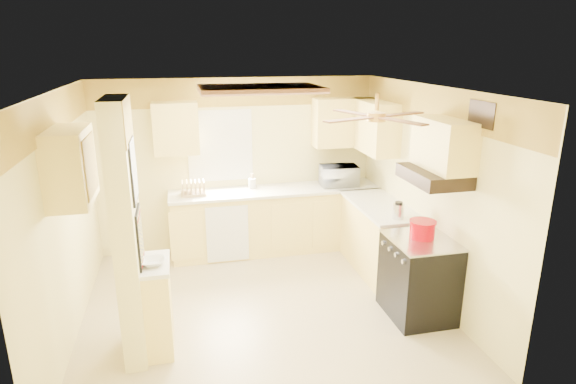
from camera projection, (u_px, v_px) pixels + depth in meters
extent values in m
plane|color=tan|center=(262.00, 307.00, 5.62)|extent=(4.00, 4.00, 0.00)
plane|color=white|center=(258.00, 89.00, 4.89)|extent=(4.00, 4.00, 0.00)
plane|color=#F1E293|center=(238.00, 165.00, 7.02)|extent=(4.00, 0.00, 4.00)
plane|color=#F1E293|center=(306.00, 286.00, 3.48)|extent=(4.00, 0.00, 4.00)
plane|color=#F1E293|center=(64.00, 220.00, 4.82)|extent=(0.00, 3.80, 3.80)
plane|color=#F1E293|center=(427.00, 193.00, 5.68)|extent=(0.00, 3.80, 3.80)
cube|color=yellow|center=(236.00, 92.00, 6.70)|extent=(4.00, 0.02, 0.40)
cube|color=#F1E293|center=(127.00, 234.00, 4.45)|extent=(0.20, 0.70, 2.50)
cube|color=#FFE97C|center=(158.00, 308.00, 4.73)|extent=(0.25, 0.55, 0.90)
cube|color=silver|center=(154.00, 264.00, 4.59)|extent=(0.28, 0.58, 0.04)
cube|color=#FFE97C|center=(276.00, 221.00, 7.08)|extent=(3.00, 0.60, 0.90)
cube|color=#FFE97C|center=(379.00, 239.00, 6.41)|extent=(0.60, 1.40, 0.90)
cube|color=silver|center=(276.00, 190.00, 6.94)|extent=(3.04, 0.64, 0.04)
cube|color=silver|center=(381.00, 206.00, 6.27)|extent=(0.64, 1.44, 0.04)
cube|color=white|center=(228.00, 234.00, 6.64)|extent=(0.58, 0.02, 0.80)
cube|color=white|center=(220.00, 146.00, 6.87)|extent=(0.92, 0.02, 1.02)
cube|color=white|center=(220.00, 146.00, 6.87)|extent=(0.80, 0.02, 0.90)
cube|color=#FFE97C|center=(176.00, 128.00, 6.50)|extent=(0.60, 0.35, 0.70)
cube|color=#FFE97C|center=(344.00, 122.00, 7.02)|extent=(0.90, 0.35, 0.70)
cube|color=#FFE97C|center=(374.00, 127.00, 6.64)|extent=(0.35, 1.00, 0.70)
cube|color=#FFE97C|center=(70.00, 166.00, 4.45)|extent=(0.35, 0.75, 0.70)
cube|color=#FFE97C|center=(444.00, 144.00, 4.93)|extent=(0.35, 0.76, 0.52)
cube|color=black|center=(418.00, 278.00, 5.33)|extent=(0.65, 0.76, 0.90)
cube|color=silver|center=(422.00, 240.00, 5.20)|extent=(0.66, 0.77, 0.02)
cylinder|color=silver|center=(403.00, 262.00, 4.93)|extent=(0.03, 0.05, 0.05)
cylinder|color=silver|center=(396.00, 255.00, 5.09)|extent=(0.03, 0.05, 0.05)
cylinder|color=silver|center=(390.00, 249.00, 5.24)|extent=(0.03, 0.05, 0.05)
cylinder|color=silver|center=(383.00, 243.00, 5.39)|extent=(0.03, 0.05, 0.05)
cube|color=black|center=(434.00, 176.00, 5.01)|extent=(0.50, 0.76, 0.14)
cube|color=black|center=(133.00, 171.00, 4.30)|extent=(0.02, 0.42, 0.57)
cube|color=white|center=(134.00, 171.00, 4.30)|extent=(0.01, 0.37, 0.52)
cube|color=black|center=(140.00, 238.00, 4.49)|extent=(0.02, 0.42, 0.57)
cube|color=yellow|center=(141.00, 238.00, 4.49)|extent=(0.01, 0.37, 0.52)
cube|color=brown|center=(260.00, 89.00, 5.39)|extent=(1.35, 0.95, 0.06)
cube|color=white|center=(260.00, 91.00, 5.39)|extent=(1.15, 0.75, 0.02)
cylinder|color=gold|center=(377.00, 102.00, 4.48)|extent=(0.04, 0.04, 0.16)
cylinder|color=gold|center=(376.00, 117.00, 4.52)|extent=(0.18, 0.18, 0.08)
cube|color=brown|center=(401.00, 114.00, 4.68)|extent=(0.55, 0.28, 0.01)
cube|color=brown|center=(354.00, 113.00, 4.77)|extent=(0.28, 0.55, 0.01)
cube|color=brown|center=(350.00, 120.00, 4.35)|extent=(0.55, 0.28, 0.01)
cube|color=brown|center=(401.00, 121.00, 4.26)|extent=(0.28, 0.55, 0.01)
cube|color=black|center=(482.00, 114.00, 4.54)|extent=(0.02, 0.40, 0.25)
imported|color=white|center=(339.00, 176.00, 7.07)|extent=(0.56, 0.40, 0.30)
imported|color=white|center=(153.00, 262.00, 4.53)|extent=(0.23, 0.23, 0.06)
cylinder|color=#B0000B|center=(422.00, 230.00, 5.22)|extent=(0.27, 0.27, 0.17)
cylinder|color=#B0000B|center=(423.00, 222.00, 5.19)|extent=(0.29, 0.29, 0.02)
cylinder|color=silver|center=(398.00, 211.00, 5.73)|extent=(0.14, 0.14, 0.18)
cylinder|color=black|center=(399.00, 203.00, 5.69)|extent=(0.09, 0.09, 0.03)
cube|color=tan|center=(194.00, 194.00, 6.66)|extent=(0.34, 0.25, 0.04)
cube|color=tan|center=(183.00, 189.00, 6.61)|extent=(0.02, 0.23, 0.19)
cube|color=tan|center=(187.00, 188.00, 6.62)|extent=(0.02, 0.23, 0.19)
cube|color=tan|center=(191.00, 188.00, 6.63)|extent=(0.02, 0.23, 0.19)
cube|color=tan|center=(196.00, 188.00, 6.64)|extent=(0.02, 0.23, 0.19)
cube|color=tan|center=(200.00, 188.00, 6.66)|extent=(0.02, 0.23, 0.19)
cube|color=tan|center=(204.00, 187.00, 6.67)|extent=(0.02, 0.23, 0.19)
cylinder|color=white|center=(187.00, 188.00, 6.62)|extent=(0.01, 0.19, 0.19)
cylinder|color=white|center=(196.00, 188.00, 6.64)|extent=(0.01, 0.19, 0.19)
cylinder|color=white|center=(252.00, 183.00, 6.97)|extent=(0.11, 0.11, 0.14)
cylinder|color=tan|center=(254.00, 181.00, 6.96)|extent=(0.01, 0.01, 0.22)
cylinder|color=tan|center=(252.00, 180.00, 6.97)|extent=(0.01, 0.01, 0.22)
cylinder|color=tan|center=(251.00, 181.00, 6.95)|extent=(0.01, 0.01, 0.22)
cylinder|color=tan|center=(252.00, 181.00, 6.94)|extent=(0.01, 0.01, 0.22)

